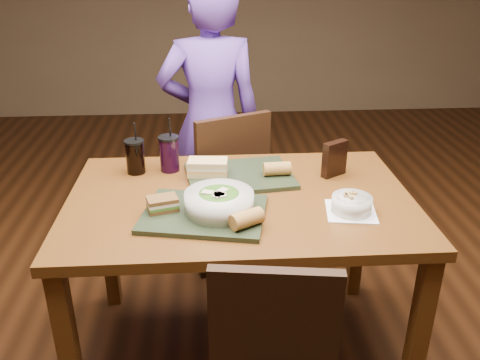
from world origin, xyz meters
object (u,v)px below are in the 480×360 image
sandwich_far (208,167)px  baguette_far (277,169)px  soup_bowl (352,204)px  chip_bag (334,159)px  tray_far (240,176)px  sandwich_near (162,204)px  cup_berry (169,153)px  dining_table (240,218)px  salad_bowl (219,201)px  cup_cola (135,156)px  tray_near (204,214)px  chair_far (233,185)px  baguette_near (247,219)px  diner (211,123)px

sandwich_far → baguette_far: size_ratio=1.52×
soup_bowl → chip_bag: chip_bag is taller
tray_far → chip_bag: (0.39, 0.00, 0.06)m
sandwich_near → tray_far: bearing=45.4°
cup_berry → dining_table: bearing=-44.2°
salad_bowl → soup_bowl: size_ratio=1.24×
sandwich_far → cup_cola: 0.31m
sandwich_far → baguette_far: 0.28m
dining_table → sandwich_far: size_ratio=7.84×
dining_table → sandwich_near: 0.33m
tray_near → cup_cola: 0.49m
sandwich_far → baguette_far: bearing=-4.5°
salad_bowl → soup_bowl: 0.47m
chair_far → cup_cola: cup_cola is taller
chip_bag → dining_table: bearing=171.1°
cup_berry → salad_bowl: bearing=-64.5°
baguette_far → chip_bag: bearing=5.1°
tray_far → salad_bowl: size_ratio=1.74×
sandwich_far → baguette_far: sandwich_far is taller
sandwich_far → chip_bag: (0.52, -0.00, 0.02)m
cup_cola → dining_table: bearing=-31.5°
chair_far → tray_near: 0.84m
dining_table → cup_cola: cup_cola is taller
baguette_near → cup_cola: cup_cola is taller
cup_berry → chair_far: bearing=52.7°
sandwich_near → chip_bag: bearing=23.5°
cup_cola → chip_bag: cup_cola is taller
diner → sandwich_far: 0.71m
sandwich_far → tray_far: bearing=-0.8°
sandwich_near → baguette_far: (0.44, 0.27, 0.00)m
chair_far → sandwich_near: (-0.28, -0.76, 0.30)m
tray_far → diner: bearing=98.7°
tray_near → chair_far: bearing=79.9°
baguette_near → soup_bowl: bearing=15.6°
cup_cola → chip_bag: (0.82, -0.08, 0.00)m
salad_bowl → baguette_near: (0.09, -0.11, -0.01)m
sandwich_near → cup_cola: size_ratio=0.54×
baguette_far → tray_far: bearing=172.3°
sandwich_near → sandwich_far: size_ratio=0.72×
chair_far → sandwich_far: chair_far is taller
diner → chair_far: bearing=108.6°
tray_far → baguette_far: size_ratio=3.86×
baguette_near → chip_bag: bearing=47.4°
tray_far → sandwich_near: size_ratio=3.52×
dining_table → sandwich_far: 0.25m
dining_table → sandwich_near: (-0.28, -0.12, 0.13)m
tray_near → tray_far: 0.35m
soup_bowl → chip_bag: bearing=87.9°
salad_bowl → cup_berry: cup_berry is taller
tray_far → cup_berry: cup_berry is taller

